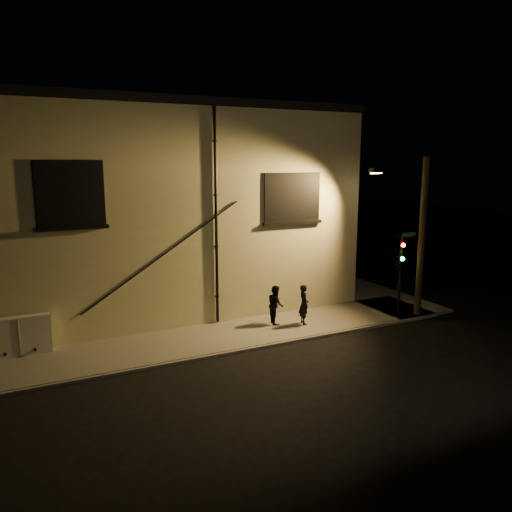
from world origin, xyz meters
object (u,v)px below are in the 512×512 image
traffic_signal (399,261)px  streetlamp_pole (419,233)px  pedestrian_a (304,304)px  pedestrian_b (276,304)px  utility_cabinet (19,336)px

traffic_signal → streetlamp_pole: streetlamp_pole is taller
pedestrian_a → traffic_signal: size_ratio=0.46×
pedestrian_b → streetlamp_pole: streetlamp_pole is taller
traffic_signal → streetlamp_pole: (0.85, -0.11, 1.12)m
pedestrian_b → streetlamp_pole: 6.56m
utility_cabinet → pedestrian_a: size_ratio=1.26×
utility_cabinet → pedestrian_b: bearing=-5.3°
traffic_signal → streetlamp_pole: bearing=-7.1°
utility_cabinet → streetlamp_pole: bearing=-9.0°
utility_cabinet → streetlamp_pole: (14.99, -2.38, 2.79)m
pedestrian_b → traffic_signal: (4.94, -1.42, 1.56)m
pedestrian_b → streetlamp_pole: bearing=-92.2°
utility_cabinet → traffic_signal: (14.14, -2.27, 1.67)m
traffic_signal → streetlamp_pole: 1.41m
utility_cabinet → traffic_signal: size_ratio=0.58×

